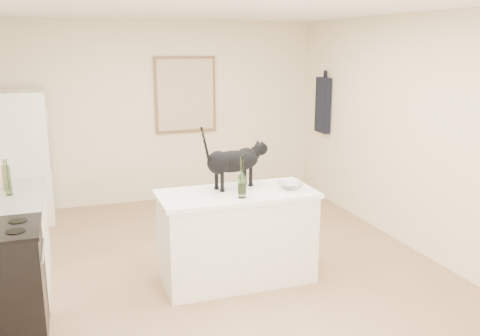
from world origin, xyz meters
The scene contains 19 objects.
floor centered at (0.00, 0.00, 0.00)m, with size 5.50×5.50×0.00m, color #A07A55.
ceiling centered at (0.00, 0.00, 2.60)m, with size 5.50×5.50×0.00m, color white.
wall_back centered at (0.00, 2.75, 1.30)m, with size 4.50×4.50×0.00m, color beige.
wall_front centered at (0.00, -2.75, 1.30)m, with size 4.50×4.50×0.00m, color beige.
wall_right centered at (2.25, 0.00, 1.30)m, with size 5.50×5.50×0.00m, color beige.
island_base centered at (0.10, -0.20, 0.43)m, with size 1.44×0.67×0.86m, color white.
island_top centered at (0.10, -0.20, 0.88)m, with size 1.50×0.70×0.04m, color white.
left_cabinets centered at (-1.95, 0.30, 0.43)m, with size 0.60×1.40×0.86m, color white.
left_countertop centered at (-1.95, 0.30, 0.88)m, with size 0.62×1.44×0.04m, color gray.
stove centered at (-1.95, -0.60, 0.45)m, with size 0.60×0.60×0.90m, color black.
fridge centered at (-1.95, 2.35, 0.85)m, with size 0.68×0.68×1.70m, color white.
artwork_frame centered at (0.30, 2.72, 1.55)m, with size 0.90×0.03×1.10m, color brown.
artwork_canvas centered at (0.30, 2.70, 1.55)m, with size 0.82×0.00×1.02m, color beige.
hanging_garment centered at (2.19, 2.05, 1.40)m, with size 0.08×0.34×0.80m, color black.
black_cat centered at (0.11, -0.05, 1.14)m, with size 0.68×0.20×0.47m, color black, non-canonical shape.
wine_bottle centered at (0.09, -0.39, 1.08)m, with size 0.08×0.08×0.35m, color #326026.
glass_bowl centered at (0.62, -0.27, 0.93)m, with size 0.25×0.25×0.06m, color white.
fridge_paper centered at (-1.60, 2.43, 1.34)m, with size 0.01×0.14×0.18m, color beige.
counter_bottle_cluster centered at (-1.96, 0.48, 1.03)m, with size 0.10×0.24×0.28m.
Camera 1 is at (-1.41, -4.67, 2.28)m, focal length 38.59 mm.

